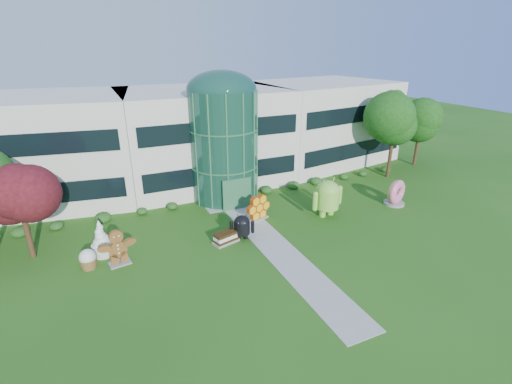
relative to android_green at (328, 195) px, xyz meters
name	(u,v)px	position (x,y,z in m)	size (l,w,h in m)	color
ground	(287,259)	(-6.34, -4.65, -1.80)	(140.00, 140.00, 0.00)	#215114
building	(204,135)	(-6.34, 13.35, 2.85)	(46.00, 15.00, 9.30)	beige
atrium	(223,146)	(-6.34, 7.35, 3.10)	(6.00, 6.00, 9.80)	#194738
walkway	(274,245)	(-6.34, -2.65, -1.78)	(2.40, 20.00, 0.04)	#9E9E93
tree_red	(23,217)	(-21.84, 2.85, 1.20)	(4.00, 4.00, 6.00)	#3F0C14
trees_backdrop	(220,151)	(-6.34, 8.35, 2.40)	(52.00, 8.00, 8.40)	#134010
android_green	(328,195)	(0.00, 0.00, 0.00)	(3.17, 2.11, 3.60)	#88CE42
android_black	(242,225)	(-7.99, -0.72, -0.72)	(1.90, 1.27, 2.15)	black
donut	(396,192)	(6.85, -0.64, -0.62)	(2.26, 1.08, 2.35)	#DD5489
gingerbread	(117,247)	(-16.61, -0.52, -0.56)	(2.68, 1.03, 2.48)	brown
ice_cream_sandwich	(226,237)	(-9.31, -0.82, -1.38)	(1.87, 0.94, 0.83)	black
honeycomb	(258,208)	(-5.51, 1.74, -0.85)	(2.42, 0.87, 1.90)	yellow
froyo	(101,238)	(-17.49, 1.01, -0.49)	(1.53, 1.53, 2.62)	white
cupcake	(88,259)	(-18.44, -0.23, -1.12)	(1.12, 1.12, 1.35)	white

